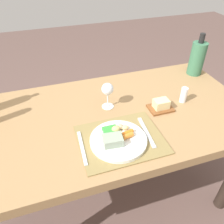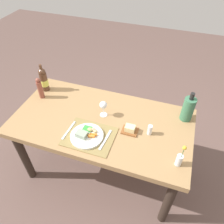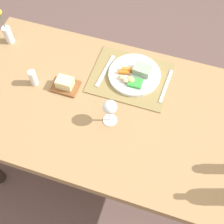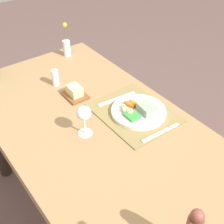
# 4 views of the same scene
# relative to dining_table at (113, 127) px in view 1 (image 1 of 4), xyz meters

# --- Properties ---
(ground_plane) EXTENTS (8.00, 8.00, 0.00)m
(ground_plane) POSITION_rel_dining_table_xyz_m (0.00, 0.00, -0.65)
(ground_plane) COLOR brown
(dining_table) EXTENTS (1.54, 0.81, 0.75)m
(dining_table) POSITION_rel_dining_table_xyz_m (0.00, 0.00, 0.00)
(dining_table) COLOR #9C774C
(dining_table) RESTS_ON ground_plane
(placemat) EXTENTS (0.39, 0.32, 0.01)m
(placemat) POSITION_rel_dining_table_xyz_m (-0.03, -0.20, 0.10)
(placemat) COLOR olive
(placemat) RESTS_ON dining_table
(dinner_plate) EXTENTS (0.26, 0.26, 0.06)m
(dinner_plate) POSITION_rel_dining_table_xyz_m (-0.05, -0.21, 0.12)
(dinner_plate) COLOR white
(dinner_plate) RESTS_ON placemat
(fork) EXTENTS (0.03, 0.21, 0.00)m
(fork) POSITION_rel_dining_table_xyz_m (-0.21, -0.20, 0.11)
(fork) COLOR silver
(fork) RESTS_ON placemat
(knife) EXTENTS (0.04, 0.22, 0.00)m
(knife) POSITION_rel_dining_table_xyz_m (0.11, -0.20, 0.11)
(knife) COLOR silver
(knife) RESTS_ON placemat
(wine_glass) EXTENTS (0.07, 0.07, 0.15)m
(wine_glass) POSITION_rel_dining_table_xyz_m (-0.01, 0.07, 0.21)
(wine_glass) COLOR white
(wine_glass) RESTS_ON dining_table
(butter_dish) EXTENTS (0.13, 0.10, 0.06)m
(butter_dish) POSITION_rel_dining_table_xyz_m (0.26, -0.04, 0.12)
(butter_dish) COLOR brown
(butter_dish) RESTS_ON dining_table
(salt_shaker) EXTENTS (0.04, 0.04, 0.09)m
(salt_shaker) POSITION_rel_dining_table_xyz_m (0.42, -0.02, 0.14)
(salt_shaker) COLOR white
(salt_shaker) RESTS_ON dining_table
(cooler_bottle) EXTENTS (0.10, 0.10, 0.28)m
(cooler_bottle) POSITION_rel_dining_table_xyz_m (0.68, 0.26, 0.21)
(cooler_bottle) COLOR #396E4E
(cooler_bottle) RESTS_ON dining_table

